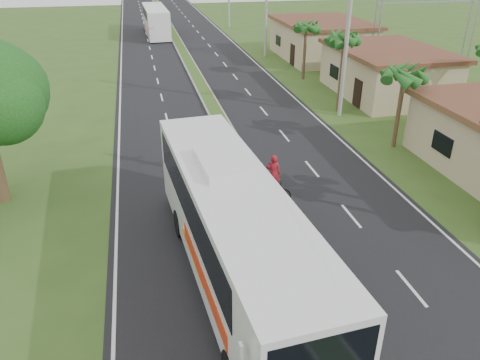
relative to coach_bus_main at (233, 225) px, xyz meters
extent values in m
plane|color=#35521E|center=(2.54, -1.76, -2.37)|extent=(180.00, 180.00, 0.00)
cube|color=black|center=(2.54, 18.24, -2.36)|extent=(14.00, 160.00, 0.02)
cube|color=gray|center=(2.54, 18.24, -2.27)|extent=(1.20, 160.00, 0.17)
cube|color=#35521E|center=(2.54, 18.24, -2.18)|extent=(0.95, 160.00, 0.02)
cube|color=silver|center=(-4.16, 18.24, -2.37)|extent=(0.12, 160.00, 0.01)
cube|color=silver|center=(9.24, 18.24, -2.37)|extent=(0.12, 160.00, 0.01)
cube|color=tan|center=(16.54, 20.24, -0.69)|extent=(7.00, 10.00, 3.35)
cube|color=#52221D|center=(16.54, 20.24, 1.14)|extent=(7.60, 10.60, 0.32)
cube|color=tan|center=(16.54, 34.24, -0.62)|extent=(8.00, 11.00, 3.50)
cube|color=#52221D|center=(16.54, 34.24, 1.29)|extent=(8.60, 11.60, 0.32)
cylinder|color=#473321|center=(11.94, 10.24, -0.07)|extent=(0.26, 0.26, 4.60)
cylinder|color=#473321|center=(11.34, 17.24, 0.33)|extent=(0.26, 0.26, 5.40)
cylinder|color=#473321|center=(11.84, 26.24, 0.03)|extent=(0.26, 0.26, 4.80)
sphere|color=#114114|center=(-8.26, 7.24, 2.53)|extent=(3.40, 3.40, 3.40)
cylinder|color=gray|center=(11.04, 16.24, 3.63)|extent=(0.28, 0.28, 12.00)
cylinder|color=gray|center=(11.04, 36.24, 3.13)|extent=(0.28, 0.28, 11.00)
cylinder|color=gray|center=(19.54, 27.74, 3.63)|extent=(0.18, 0.18, 12.00)
cylinder|color=gray|center=(29.54, 27.74, 3.63)|extent=(0.18, 0.18, 12.00)
cylinder|color=gray|center=(19.54, 28.74, 3.63)|extent=(0.18, 0.18, 12.00)
cylinder|color=gray|center=(29.54, 28.74, 3.63)|extent=(0.18, 0.18, 12.00)
cube|color=gray|center=(24.54, 28.24, 3.63)|extent=(10.00, 0.14, 0.14)
cube|color=silver|center=(0.01, -0.06, -0.12)|extent=(3.83, 13.50, 3.50)
cube|color=black|center=(-0.05, 0.60, 0.65)|extent=(3.67, 10.85, 1.40)
cube|color=red|center=(0.11, -1.39, -0.82)|extent=(3.28, 5.98, 0.61)
cube|color=#FFA015|center=(-0.02, 0.27, -1.10)|extent=(3.08, 3.55, 0.28)
cube|color=silver|center=(-0.10, 1.26, 1.78)|extent=(1.76, 2.78, 0.31)
cylinder|color=black|center=(1.59, -4.17, -1.79)|extent=(0.45, 1.18, 1.15)
cylinder|color=black|center=(-1.53, 3.38, -1.79)|extent=(0.45, 1.18, 1.15)
cylinder|color=black|center=(0.97, 3.58, -1.79)|extent=(0.45, 1.18, 1.15)
cube|color=white|center=(0.39, 51.87, -0.52)|extent=(2.93, 12.20, 3.38)
cube|color=black|center=(0.38, 52.40, 0.49)|extent=(2.91, 9.03, 1.15)
cube|color=#E55716|center=(0.42, 50.81, -1.16)|extent=(2.83, 5.87, 0.37)
cylinder|color=black|center=(-0.65, 46.83, -1.86)|extent=(0.34, 1.02, 1.01)
cylinder|color=black|center=(1.67, 46.88, -1.86)|extent=(0.34, 1.02, 1.01)
cylinder|color=black|center=(-0.88, 56.32, -1.86)|extent=(0.34, 1.02, 1.01)
cylinder|color=black|center=(1.44, 56.38, -1.86)|extent=(0.34, 1.02, 1.01)
imported|color=black|center=(2.99, 5.33, -1.84)|extent=(1.82, 0.99, 1.05)
imported|color=maroon|center=(2.99, 5.33, -0.90)|extent=(0.77, 0.62, 1.83)
camera|label=1|loc=(-2.65, -13.12, 8.48)|focal=35.00mm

